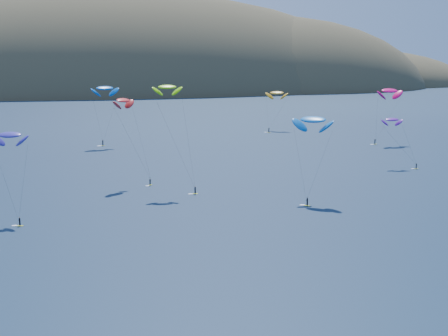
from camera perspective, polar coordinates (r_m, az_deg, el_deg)
The scene contains 9 objects.
island at distance 609.55m, azimuth -9.14°, elevation 6.18°, with size 730.00×300.00×210.00m.
kitesurfer_3 at distance 150.19m, azimuth -5.21°, elevation 7.36°, with size 9.03×10.47×26.46m.
kitesurfer_4 at distance 227.47m, azimuth -10.85°, elevation 7.18°, with size 10.60×7.02×23.11m.
kitesurfer_5 at distance 141.68m, azimuth 8.14°, elevation 4.40°, with size 9.65×13.36×20.41m.
kitesurfer_6 at distance 187.96m, azimuth 15.11°, elevation 4.29°, with size 8.35×9.34×15.25m.
kitesurfer_8 at distance 237.21m, azimuth 14.91°, elevation 6.85°, with size 12.96×6.58×22.08m.
kitesurfer_9 at distance 158.97m, azimuth -9.20°, elevation 6.11°, with size 9.76×10.11×22.86m.
kitesurfer_10 at distance 131.05m, azimuth -19.01°, elevation 2.87°, with size 8.14×12.18×18.54m.
kitesurfer_11 at distance 272.42m, azimuth 4.85°, elevation 6.87°, with size 12.80×15.46×18.47m.
Camera 1 is at (-16.78, -43.08, 32.21)m, focal length 50.00 mm.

